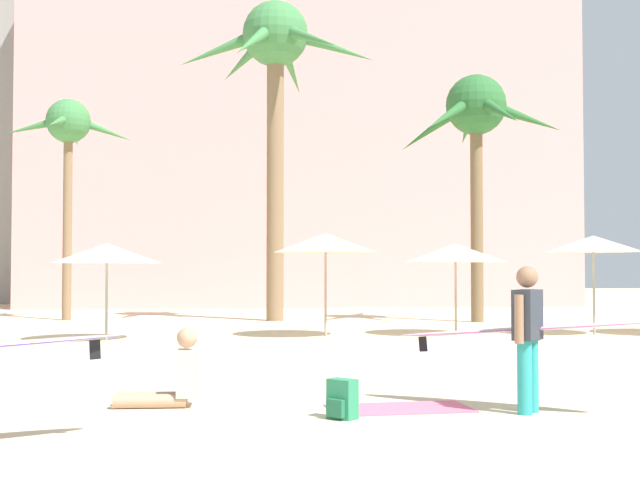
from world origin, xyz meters
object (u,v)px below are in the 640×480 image
palm_tree_left (476,119)px  cafe_umbrella_4 (326,243)px  cafe_umbrella_1 (107,253)px  palm_tree_far_left (275,63)px  cafe_umbrella_0 (593,244)px  backpack (342,400)px  person_mid_center (172,379)px  beach_towel (399,408)px  person_near_right (523,331)px  palm_tree_center (68,135)px  cafe_umbrella_5 (455,253)px

palm_tree_left → cafe_umbrella_4: 8.19m
palm_tree_left → cafe_umbrella_1: 12.31m
palm_tree_far_left → cafe_umbrella_4: palm_tree_far_left is taller
palm_tree_far_left → cafe_umbrella_4: size_ratio=4.06×
cafe_umbrella_0 → cafe_umbrella_1: (-11.53, -0.35, -0.26)m
backpack → person_mid_center: bearing=-72.7°
beach_towel → person_near_right: 1.64m
cafe_umbrella_4 → backpack: cafe_umbrella_4 is taller
palm_tree_far_left → palm_tree_center: size_ratio=1.43×
backpack → beach_towel: bearing=172.9°
palm_tree_far_left → person_mid_center: (-2.16, -16.07, -7.70)m
cafe_umbrella_0 → cafe_umbrella_1: 11.54m
palm_tree_far_left → palm_tree_center: palm_tree_far_left is taller
palm_tree_center → cafe_umbrella_0: palm_tree_center is taller
palm_tree_left → cafe_umbrella_1: (-10.18, -5.49, -4.20)m
cafe_umbrella_4 → beach_towel: cafe_umbrella_4 is taller
cafe_umbrella_5 → palm_tree_center: bearing=145.3°
cafe_umbrella_0 → cafe_umbrella_1: bearing=-178.3°
palm_tree_far_left → backpack: bearing=-91.1°
cafe_umbrella_1 → cafe_umbrella_4: 5.02m
cafe_umbrella_0 → cafe_umbrella_5: cafe_umbrella_0 is taller
backpack → cafe_umbrella_4: bearing=-139.8°
palm_tree_center → cafe_umbrella_0: bearing=-28.4°
palm_tree_far_left → palm_tree_center: (-6.45, 1.07, -2.21)m
palm_tree_left → person_mid_center: (-8.18, -14.80, -5.82)m
palm_tree_center → beach_towel: 19.76m
beach_towel → backpack: size_ratio=3.82×
palm_tree_far_left → cafe_umbrella_4: 8.55m
palm_tree_left → cafe_umbrella_4: (-5.20, -4.96, -3.93)m
palm_tree_far_left → person_near_right: size_ratio=3.82×
backpack → cafe_umbrella_0: bearing=-169.5°
cafe_umbrella_0 → backpack: bearing=-125.8°
palm_tree_far_left → cafe_umbrella_0: palm_tree_far_left is taller
palm_tree_far_left → backpack: size_ratio=23.67×
beach_towel → person_mid_center: size_ratio=1.68×
palm_tree_far_left → person_mid_center: bearing=-97.7°
cafe_umbrella_5 → person_mid_center: 11.79m
backpack → person_mid_center: person_mid_center is taller
cafe_umbrella_4 → person_mid_center: (-2.98, -9.84, -1.89)m
cafe_umbrella_4 → backpack: (-1.14, -10.86, -2.01)m
cafe_umbrella_4 → person_near_right: 10.74m
cafe_umbrella_0 → person_mid_center: cafe_umbrella_0 is taller
cafe_umbrella_5 → cafe_umbrella_0: bearing=-4.5°
cafe_umbrella_4 → palm_tree_left: bearing=43.6°
palm_tree_center → beach_towel: palm_tree_center is taller
person_near_right → cafe_umbrella_0: bearing=102.8°
backpack → cafe_umbrella_1: bearing=-113.4°
palm_tree_left → backpack: size_ratio=17.85×
cafe_umbrella_4 → cafe_umbrella_5: 3.18m
cafe_umbrella_1 → cafe_umbrella_4: (4.99, 0.54, 0.27)m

